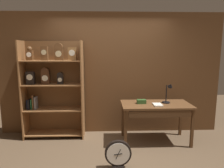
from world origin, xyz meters
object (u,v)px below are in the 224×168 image
object	(u,v)px
workbench	(156,108)
toolbox_small	(141,102)
round_clock_large	(118,154)
open_repair_manual	(158,105)
bookshelf	(52,87)
desk_lamp	(168,93)

from	to	relation	value
workbench	toolbox_small	bearing A→B (deg)	169.80
toolbox_small	round_clock_large	distance (m)	1.23
open_repair_manual	round_clock_large	size ratio (longest dim) A/B	0.49
open_repair_manual	round_clock_large	bearing A→B (deg)	-135.11
workbench	open_repair_manual	bearing A→B (deg)	-89.98
toolbox_small	open_repair_manual	distance (m)	0.32
workbench	open_repair_manual	xyz separation A→B (m)	(0.00, -0.10, 0.10)
workbench	round_clock_large	xyz separation A→B (m)	(-0.80, -0.90, -0.46)
bookshelf	toolbox_small	bearing A→B (deg)	-10.04
workbench	toolbox_small	xyz separation A→B (m)	(-0.28, 0.05, 0.13)
toolbox_small	round_clock_large	xyz separation A→B (m)	(-0.52, -0.95, -0.59)
workbench	desk_lamp	bearing A→B (deg)	12.48
workbench	bookshelf	bearing A→B (deg)	169.94
toolbox_small	desk_lamp	bearing A→B (deg)	0.30
bookshelf	open_repair_manual	xyz separation A→B (m)	(2.09, -0.47, -0.27)
bookshelf	round_clock_large	world-z (taller)	bookshelf
open_repair_manual	desk_lamp	bearing A→B (deg)	31.63
toolbox_small	bookshelf	bearing A→B (deg)	169.96
round_clock_large	workbench	bearing A→B (deg)	48.17
desk_lamp	open_repair_manual	distance (m)	0.35
workbench	round_clock_large	world-z (taller)	workbench
round_clock_large	open_repair_manual	bearing A→B (deg)	44.93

